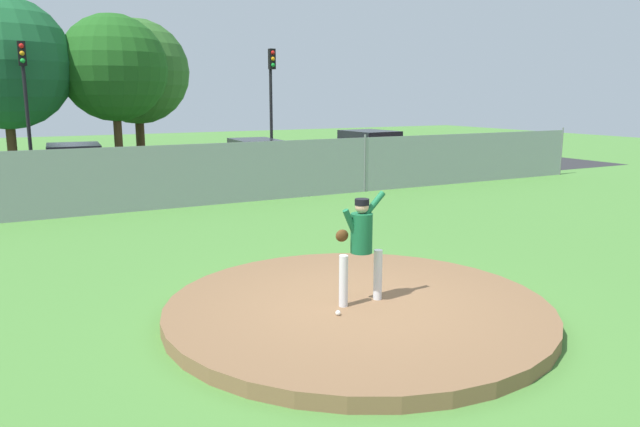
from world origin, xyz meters
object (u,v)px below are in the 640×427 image
Objects in this scene: parked_car_red at (369,154)px; parked_car_champagne at (255,161)px; pitcher_youth at (361,240)px; traffic_light_near at (25,87)px; traffic_light_far at (272,88)px; parked_car_burgundy at (75,169)px; baseball at (338,313)px.

parked_car_red is 5.02m from parked_car_champagne.
traffic_light_near is (-3.50, 18.51, 2.38)m from pitcher_youth.
traffic_light_far is (6.63, 18.40, 2.43)m from pitcher_youth.
traffic_light_far reaches higher than parked_car_red.
traffic_light_near reaches higher than parked_car_burgundy.
pitcher_youth is 0.31× the size of traffic_light_far.
parked_car_burgundy is 4.74m from traffic_light_near.
pitcher_youth is 0.40× the size of parked_car_burgundy.
traffic_light_near is (-12.66, 4.47, 2.71)m from parked_car_red.
baseball is 0.01× the size of traffic_light_far.
parked_car_red is (9.16, 14.04, -0.33)m from pitcher_youth.
parked_car_burgundy reaches higher than baseball.
parked_car_champagne is 5.51m from traffic_light_far.
traffic_light_near is at bearing 179.39° from traffic_light_far.
parked_car_red is 0.81× the size of traffic_light_near.
traffic_light_far reaches higher than parked_car_burgundy.
parked_car_champagne is (-5.01, 0.34, -0.08)m from parked_car_red.
parked_car_red reaches higher than parked_car_burgundy.
traffic_light_far reaches higher than traffic_light_near.
parked_car_champagne is at bearing -4.28° from parked_car_burgundy.
baseball is 17.33m from parked_car_red.
parked_car_red reaches higher than baseball.
parked_car_champagne is at bearing -28.38° from traffic_light_near.
parked_car_burgundy is at bearing -158.42° from traffic_light_far.
parked_car_champagne is 0.80× the size of traffic_light_far.
baseball is at bearing -83.33° from parked_car_burgundy.
pitcher_youth is 22.50× the size of baseball.
traffic_light_near is at bearing 151.62° from parked_car_champagne.
parked_car_red is at bearing -4.10° from parked_car_burgundy.
traffic_light_near is (-7.65, 4.14, 2.79)m from parked_car_champagne.
baseball is 0.02× the size of parked_car_champagne.
parked_car_red is 11.51m from parked_car_burgundy.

